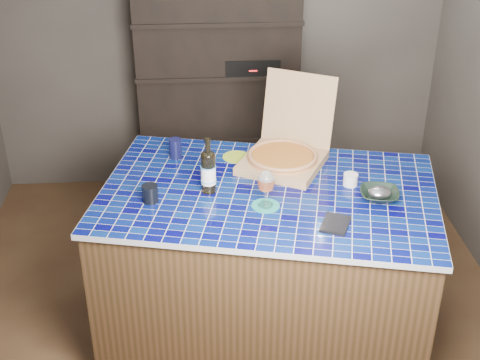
{
  "coord_description": "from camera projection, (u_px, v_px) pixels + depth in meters",
  "views": [
    {
      "loc": [
        -0.16,
        -3.29,
        2.76
      ],
      "look_at": [
        0.06,
        0.0,
        0.94
      ],
      "focal_mm": 50.0,
      "sensor_mm": 36.0,
      "label": 1
    }
  ],
  "objects": [
    {
      "name": "green_trivet",
      "position": [
        236.0,
        157.0,
        3.92
      ],
      "size": [
        0.16,
        0.16,
        0.01
      ],
      "primitive_type": "cylinder",
      "color": "#96B927",
      "rests_on": "kitchen_island"
    },
    {
      "name": "tumbler",
      "position": [
        150.0,
        194.0,
        3.46
      ],
      "size": [
        0.08,
        0.08,
        0.09
      ],
      "primitive_type": "cylinder",
      "color": "black",
      "rests_on": "kitchen_island"
    },
    {
      "name": "mead_bottle",
      "position": [
        208.0,
        171.0,
        3.52
      ],
      "size": [
        0.08,
        0.08,
        0.31
      ],
      "color": "black",
      "rests_on": "kitchen_island"
    },
    {
      "name": "dvd_case",
      "position": [
        335.0,
        224.0,
        3.28
      ],
      "size": [
        0.19,
        0.21,
        0.01
      ],
      "primitive_type": "cube",
      "rotation": [
        0.0,
        0.0,
        -0.4
      ],
      "color": "black",
      "rests_on": "kitchen_island"
    },
    {
      "name": "room",
      "position": [
        228.0,
        130.0,
        3.61
      ],
      "size": [
        3.5,
        3.5,
        3.5
      ],
      "color": "brown",
      "rests_on": "ground"
    },
    {
      "name": "white_jar",
      "position": [
        350.0,
        180.0,
        3.62
      ],
      "size": [
        0.08,
        0.08,
        0.07
      ],
      "primitive_type": "cylinder",
      "color": "white",
      "rests_on": "kitchen_island"
    },
    {
      "name": "kitchen_island",
      "position": [
        267.0,
        265.0,
        3.81
      ],
      "size": [
        1.99,
        1.49,
        0.98
      ],
      "rotation": [
        0.0,
        0.0,
        -0.22
      ],
      "color": "#462D1B",
      "rests_on": "floor"
    },
    {
      "name": "navy_cup",
      "position": [
        175.0,
        148.0,
        3.9
      ],
      "size": [
        0.07,
        0.07,
        0.12
      ],
      "primitive_type": "cylinder",
      "color": "#0E1034",
      "rests_on": "kitchen_island"
    },
    {
      "name": "pizza_box",
      "position": [
        284.0,
        154.0,
        3.81
      ],
      "size": [
        0.62,
        0.66,
        0.47
      ],
      "rotation": [
        0.0,
        0.0,
        -0.48
      ],
      "color": "tan",
      "rests_on": "kitchen_island"
    },
    {
      "name": "bowl",
      "position": [
        379.0,
        195.0,
        3.49
      ],
      "size": [
        0.24,
        0.24,
        0.05
      ],
      "primitive_type": "imported",
      "rotation": [
        0.0,
        0.0,
        -0.18
      ],
      "color": "black",
      "rests_on": "kitchen_island"
    },
    {
      "name": "wine_glass",
      "position": [
        266.0,
        182.0,
        3.37
      ],
      "size": [
        0.09,
        0.09,
        0.2
      ],
      "color": "white",
      "rests_on": "teal_trivet"
    },
    {
      "name": "foil_contents",
      "position": [
        380.0,
        192.0,
        3.48
      ],
      "size": [
        0.12,
        0.1,
        0.06
      ],
      "primitive_type": "ellipsoid",
      "color": "#A4A4AF",
      "rests_on": "bowl"
    },
    {
      "name": "shelving_unit",
      "position": [
        219.0,
        88.0,
        5.11
      ],
      "size": [
        1.2,
        0.41,
        1.8
      ],
      "color": "black",
      "rests_on": "floor"
    },
    {
      "name": "teal_trivet",
      "position": [
        266.0,
        206.0,
        3.43
      ],
      "size": [
        0.15,
        0.15,
        0.01
      ],
      "primitive_type": "cylinder",
      "color": "#1A8777",
      "rests_on": "kitchen_island"
    }
  ]
}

